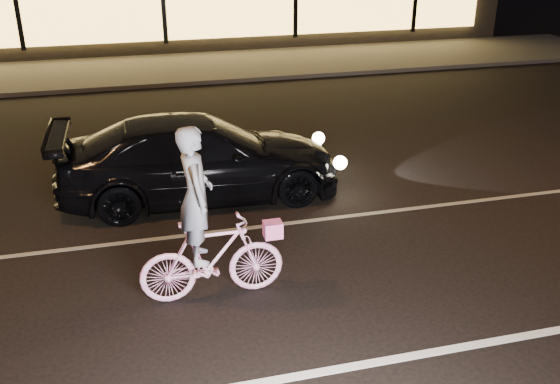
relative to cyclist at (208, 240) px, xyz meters
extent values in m
plane|color=black|center=(0.74, -0.26, -0.83)|extent=(90.00, 90.00, 0.00)
cube|color=silver|center=(0.74, -1.76, -0.82)|extent=(60.00, 0.12, 0.01)
cube|color=gray|center=(0.74, 1.74, -0.82)|extent=(60.00, 0.10, 0.01)
cube|color=#383533|center=(0.74, 12.74, -0.77)|extent=(30.00, 4.00, 0.12)
cube|color=#E8B651|center=(0.74, 14.64, 0.77)|extent=(23.00, 0.15, 2.00)
cube|color=black|center=(-3.76, 14.56, 0.77)|extent=(0.15, 0.08, 2.20)
cube|color=black|center=(0.74, 14.56, 0.77)|extent=(0.15, 0.08, 2.20)
cube|color=black|center=(5.24, 14.56, 0.77)|extent=(0.15, 0.08, 2.20)
cube|color=black|center=(9.74, 14.56, 0.77)|extent=(0.15, 0.08, 2.20)
imported|color=#F846AF|center=(0.04, 0.00, -0.27)|extent=(1.85, 0.52, 1.11)
imported|color=silver|center=(-0.12, 0.00, 0.63)|extent=(0.42, 0.64, 1.75)
cube|color=#FF40B0|center=(0.84, 0.00, 0.04)|extent=(0.23, 0.19, 0.21)
imported|color=black|center=(0.33, 3.18, -0.12)|extent=(4.88, 2.06, 1.41)
sphere|color=#FFF2BF|center=(2.66, 3.78, -0.18)|extent=(0.23, 0.23, 0.23)
sphere|color=#FFF2BF|center=(2.64, 2.49, -0.18)|extent=(0.23, 0.23, 0.23)
camera|label=1|loc=(-0.83, -6.83, 3.75)|focal=40.00mm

